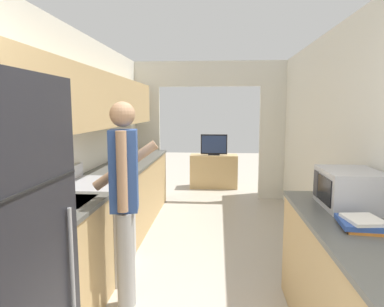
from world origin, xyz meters
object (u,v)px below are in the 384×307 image
Objects in this scene: range_oven at (97,226)px; microwave at (350,189)px; book_stack at (361,223)px; person at (125,202)px; tv_cabinet at (214,171)px; television at (214,145)px.

range_oven is 2.39m from microwave.
microwave is at bearing 77.73° from book_stack.
range_oven is 0.96m from person.
microwave is (1.71, -0.02, 0.14)m from person.
microwave is 0.49m from book_stack.
person reaches higher than microwave.
range_oven reaches higher than book_stack.
microwave is 4.72m from tv_cabinet.
person is (0.49, -0.69, 0.46)m from range_oven.
range_oven is 2.45m from book_stack.
book_stack is at bearing -79.06° from television.
range_oven is at bearing 162.36° from microwave.
person is at bearing -54.40° from range_oven.
person is 3.11× the size of television.
book_stack is 5.14m from tv_cabinet.
range_oven is at bearing 25.51° from person.
person is 3.38× the size of microwave.
tv_cabinet is 0.56m from television.
book_stack is 5.06m from television.
person is 5.71× the size of book_stack.
book_stack reaches higher than tv_cabinet.
person is 1.73× the size of tv_cabinet.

